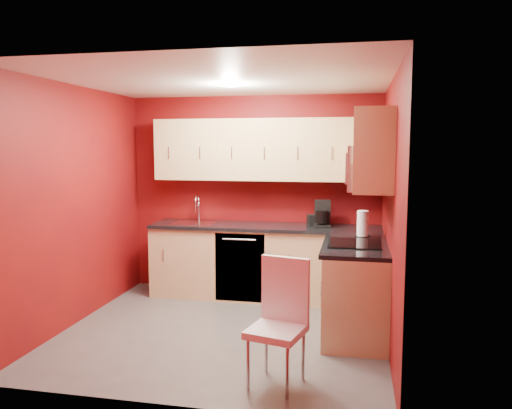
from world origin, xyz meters
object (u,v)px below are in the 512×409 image
(paper_towel, at_px, (363,224))
(dining_chair, at_px, (276,324))
(coffee_maker, at_px, (323,214))
(microwave, at_px, (368,168))
(sink, at_px, (195,220))
(napkin_holder, at_px, (313,220))

(paper_towel, height_order, dining_chair, paper_towel)
(coffee_maker, distance_m, dining_chair, 2.31)
(microwave, height_order, dining_chair, microwave)
(microwave, height_order, sink, microwave)
(paper_towel, bearing_deg, sink, 164.17)
(sink, height_order, paper_towel, sink)
(sink, bearing_deg, microwave, -25.60)
(microwave, relative_size, napkin_holder, 5.99)
(dining_chair, bearing_deg, coffee_maker, 98.89)
(microwave, distance_m, napkin_holder, 1.45)
(paper_towel, bearing_deg, dining_chair, -111.67)
(sink, distance_m, coffee_maker, 1.60)
(sink, bearing_deg, coffee_maker, -0.40)
(sink, height_order, dining_chair, sink)
(microwave, height_order, paper_towel, microwave)
(napkin_holder, xyz_separation_m, paper_towel, (0.59, -0.70, 0.08))
(coffee_maker, bearing_deg, dining_chair, -101.22)
(microwave, distance_m, sink, 2.43)
(sink, xyz_separation_m, paper_towel, (2.06, -0.58, 0.11))
(microwave, distance_m, coffee_maker, 1.26)
(microwave, height_order, coffee_maker, microwave)
(sink, xyz_separation_m, dining_chair, (1.40, -2.24, -0.45))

